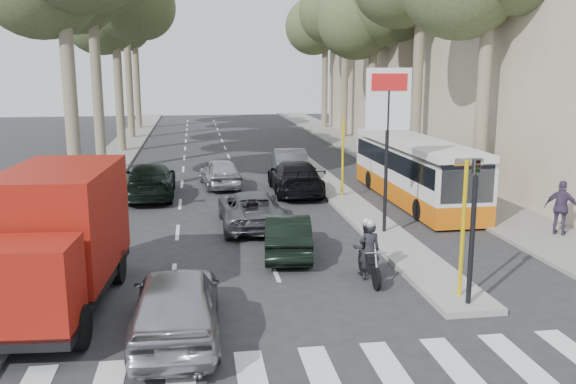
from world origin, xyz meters
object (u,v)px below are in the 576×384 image
silver_hatchback (176,303)px  dark_hatchback (287,235)px  red_truck (56,237)px  city_bus (414,169)px  motorcycle (368,251)px

silver_hatchback → dark_hatchback: 6.26m
red_truck → city_bus: 15.97m
silver_hatchback → red_truck: (-2.78, 2.08, 0.96)m
silver_hatchback → city_bus: (9.65, 12.09, 0.63)m
city_bus → motorcycle: (-4.65, -9.10, -0.63)m
silver_hatchback → motorcycle: size_ratio=2.26×
silver_hatchback → city_bus: bearing=-127.5°
red_truck → dark_hatchback: bearing=33.3°
dark_hatchback → red_truck: 6.91m
silver_hatchback → red_truck: red_truck is taller
city_bus → motorcycle: bearing=-117.5°
red_truck → motorcycle: red_truck is taller
city_bus → motorcycle: city_bus is taller
silver_hatchback → city_bus: city_bus is taller
silver_hatchback → city_bus: 15.49m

